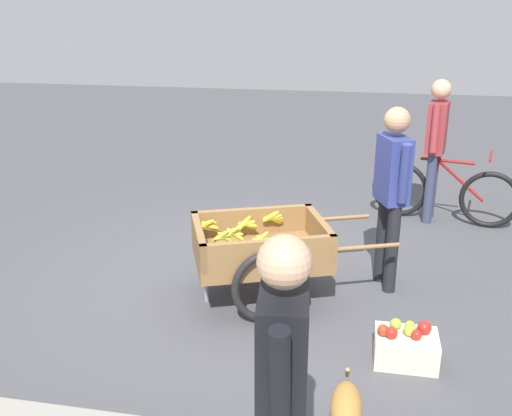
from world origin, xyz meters
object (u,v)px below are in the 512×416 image
object	(u,v)px
vendor_person	(392,183)
cyclist_person	(436,138)
dog	(346,413)
bicycle	(444,192)
bystander_person	(282,380)
fruit_cart	(260,251)
apple_crate	(406,346)

from	to	relation	value
vendor_person	cyclist_person	size ratio (longest dim) A/B	0.99
cyclist_person	dog	bearing A→B (deg)	78.49
vendor_person	bicycle	bearing A→B (deg)	-111.14
bicycle	bystander_person	bearing A→B (deg)	75.25
fruit_cart	bystander_person	xyz separation A→B (m)	(-0.54, 2.45, 0.53)
vendor_person	bicycle	xyz separation A→B (m)	(-0.69, -1.79, -0.62)
fruit_cart	bicycle	size ratio (longest dim) A/B	1.11
apple_crate	bicycle	bearing A→B (deg)	-100.81
vendor_person	cyclist_person	bearing A→B (deg)	-106.61
fruit_cart	dog	size ratio (longest dim) A/B	2.69
vendor_person	bicycle	size ratio (longest dim) A/B	1.00
fruit_cart	cyclist_person	world-z (taller)	cyclist_person
fruit_cart	dog	xyz separation A→B (m)	(-0.81, 1.74, -0.17)
fruit_cart	apple_crate	size ratio (longest dim) A/B	4.12
fruit_cart	bicycle	bearing A→B (deg)	-128.62
vendor_person	bicycle	world-z (taller)	vendor_person
cyclist_person	bicycle	bearing A→B (deg)	167.62
apple_crate	bystander_person	distance (m)	1.99
apple_crate	bystander_person	size ratio (longest dim) A/B	0.27
dog	apple_crate	bearing A→B (deg)	-111.98
cyclist_person	apple_crate	size ratio (longest dim) A/B	3.73
apple_crate	dog	bearing A→B (deg)	68.02
bicycle	apple_crate	xyz separation A→B (m)	(0.57, 2.98, -0.22)
cyclist_person	dog	xyz separation A→B (m)	(0.81, 3.98, -0.71)
fruit_cart	cyclist_person	xyz separation A→B (m)	(-1.62, -2.24, 0.55)
fruit_cart	cyclist_person	size ratio (longest dim) A/B	1.11
fruit_cart	bystander_person	world-z (taller)	bystander_person
cyclist_person	apple_crate	xyz separation A→B (m)	(0.42, 3.01, -0.86)
bicycle	dog	world-z (taller)	bicycle
vendor_person	dog	world-z (taller)	vendor_person
bicycle	apple_crate	bearing A→B (deg)	79.19
fruit_cart	bicycle	world-z (taller)	bicycle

